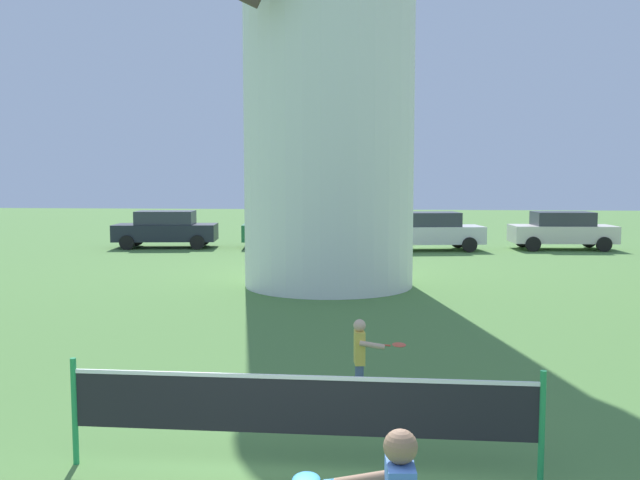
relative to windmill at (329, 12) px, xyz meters
The scene contains 7 objects.
windmill is the anchor object (origin of this frame).
tennis_net 13.51m from the windmill, 86.57° to the right, with size 4.66×0.06×1.10m.
player_far 11.68m from the windmill, 82.65° to the right, with size 0.70×0.38×1.08m.
parked_car_black 13.83m from the windmill, 129.22° to the left, with size 4.43×2.32×1.56m.
parked_car_green 12.13m from the windmill, 103.52° to the left, with size 4.32×2.29×1.56m.
parked_car_silver 11.90m from the windmill, 70.91° to the left, with size 4.63×2.44×1.56m.
parked_car_cream 15.03m from the windmill, 49.42° to the left, with size 4.21×2.06×1.56m.
Camera 1 is at (1.04, -4.60, 2.89)m, focal length 37.59 mm.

